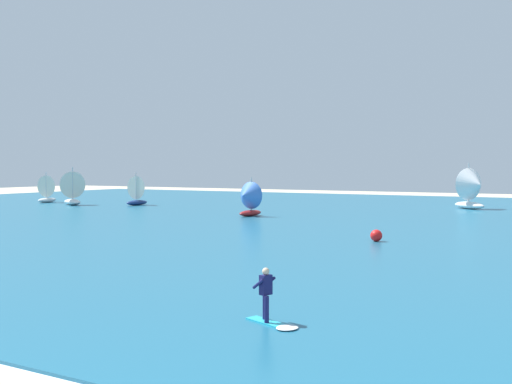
# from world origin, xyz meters

# --- Properties ---
(ocean) EXTENTS (160.00, 90.00, 0.10)m
(ocean) POSITION_xyz_m (0.00, 49.52, 0.05)
(ocean) COLOR #1E607F
(ocean) RESTS_ON ground
(shoreline_foam) EXTENTS (95.42, 1.99, 0.01)m
(shoreline_foam) POSITION_xyz_m (1.28, 4.77, 0.01)
(shoreline_foam) COLOR white
(shoreline_foam) RESTS_ON ground
(kitesurfer) EXTENTS (2.03, 1.22, 1.67)m
(kitesurfer) POSITION_xyz_m (2.27, 10.74, 0.70)
(kitesurfer) COLOR #26B2CC
(kitesurfer) RESTS_ON ocean
(sailboat_anchored_offshore) EXTENTS (2.79, 3.25, 3.72)m
(sailboat_anchored_offshore) POSITION_xyz_m (-18.01, 44.29, 1.81)
(sailboat_anchored_offshore) COLOR maroon
(sailboat_anchored_offshore) RESTS_ON ocean
(sailboat_far_left) EXTENTS (4.18, 3.72, 4.70)m
(sailboat_far_left) POSITION_xyz_m (-46.37, 48.82, 2.25)
(sailboat_far_left) COLOR white
(sailboat_far_left) RESTS_ON ocean
(sailboat_mid_left) EXTENTS (3.07, 3.56, 4.05)m
(sailboat_mid_left) POSITION_xyz_m (-52.85, 51.23, 1.96)
(sailboat_mid_left) COLOR silver
(sailboat_mid_left) RESTS_ON ocean
(sailboat_near_shore) EXTENTS (4.66, 4.45, 5.19)m
(sailboat_near_shore) POSITION_xyz_m (-0.86, 65.12, 2.48)
(sailboat_near_shore) COLOR white
(sailboat_near_shore) RESTS_ON ocean
(sailboat_heeled_over) EXTENTS (2.94, 3.48, 4.08)m
(sailboat_heeled_over) POSITION_xyz_m (-38.42, 52.64, 1.97)
(sailboat_heeled_over) COLOR navy
(sailboat_heeled_over) RESTS_ON ocean
(marker_buoy) EXTENTS (0.76, 0.76, 0.76)m
(marker_buoy) POSITION_xyz_m (-1.20, 31.60, 0.48)
(marker_buoy) COLOR red
(marker_buoy) RESTS_ON ocean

